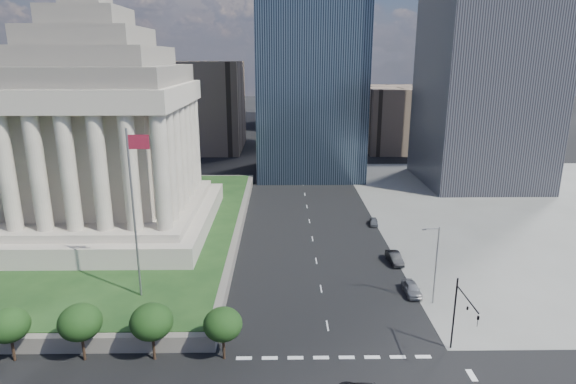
{
  "coord_description": "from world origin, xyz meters",
  "views": [
    {
      "loc": [
        -5.13,
        -28.25,
        29.36
      ],
      "look_at": [
        -4.47,
        19.88,
        15.81
      ],
      "focal_mm": 30.0,
      "sensor_mm": 36.0,
      "label": 1
    }
  ],
  "objects_px": {
    "street_lamp_north": "(435,261)",
    "parked_sedan_near": "(412,288)",
    "flagpole": "(135,206)",
    "war_memorial": "(97,110)",
    "parked_sedan_far": "(374,222)",
    "traffic_signal_ne": "(462,312)",
    "parked_sedan_mid": "(395,258)"
  },
  "relations": [
    {
      "from": "street_lamp_north",
      "to": "parked_sedan_far",
      "type": "height_order",
      "value": "street_lamp_north"
    },
    {
      "from": "parked_sedan_mid",
      "to": "parked_sedan_far",
      "type": "relative_size",
      "value": 1.3
    },
    {
      "from": "parked_sedan_near",
      "to": "war_memorial",
      "type": "bearing_deg",
      "value": 154.36
    },
    {
      "from": "street_lamp_north",
      "to": "parked_sedan_near",
      "type": "distance_m",
      "value": 5.74
    },
    {
      "from": "traffic_signal_ne",
      "to": "parked_sedan_near",
      "type": "xyz_separation_m",
      "value": [
        -1.0,
        13.71,
        -4.47
      ]
    },
    {
      "from": "street_lamp_north",
      "to": "parked_sedan_near",
      "type": "relative_size",
      "value": 2.19
    },
    {
      "from": "street_lamp_north",
      "to": "traffic_signal_ne",
      "type": "bearing_deg",
      "value": -94.19
    },
    {
      "from": "flagpole",
      "to": "street_lamp_north",
      "type": "relative_size",
      "value": 2.0
    },
    {
      "from": "street_lamp_north",
      "to": "parked_sedan_mid",
      "type": "xyz_separation_m",
      "value": [
        -1.83,
        12.14,
        -4.88
      ]
    },
    {
      "from": "war_memorial",
      "to": "parked_sedan_near",
      "type": "height_order",
      "value": "war_memorial"
    },
    {
      "from": "parked_sedan_near",
      "to": "flagpole",
      "type": "bearing_deg",
      "value": -175.45
    },
    {
      "from": "war_memorial",
      "to": "parked_sedan_far",
      "type": "relative_size",
      "value": 10.76
    },
    {
      "from": "flagpole",
      "to": "parked_sedan_near",
      "type": "height_order",
      "value": "flagpole"
    },
    {
      "from": "flagpole",
      "to": "street_lamp_north",
      "type": "bearing_deg",
      "value": 1.63
    },
    {
      "from": "parked_sedan_mid",
      "to": "flagpole",
      "type": "bearing_deg",
      "value": -162.55
    },
    {
      "from": "street_lamp_north",
      "to": "parked_sedan_far",
      "type": "bearing_deg",
      "value": 93.64
    },
    {
      "from": "traffic_signal_ne",
      "to": "parked_sedan_far",
      "type": "distance_m",
      "value": 40.31
    },
    {
      "from": "flagpole",
      "to": "parked_sedan_far",
      "type": "bearing_deg",
      "value": 41.73
    },
    {
      "from": "flagpole",
      "to": "street_lamp_north",
      "type": "distance_m",
      "value": 35.95
    },
    {
      "from": "street_lamp_north",
      "to": "parked_sedan_mid",
      "type": "height_order",
      "value": "street_lamp_north"
    },
    {
      "from": "flagpole",
      "to": "parked_sedan_near",
      "type": "bearing_deg",
      "value": 5.84
    },
    {
      "from": "parked_sedan_near",
      "to": "parked_sedan_far",
      "type": "bearing_deg",
      "value": 88.71
    },
    {
      "from": "flagpole",
      "to": "parked_sedan_mid",
      "type": "height_order",
      "value": "flagpole"
    },
    {
      "from": "traffic_signal_ne",
      "to": "parked_sedan_far",
      "type": "height_order",
      "value": "traffic_signal_ne"
    },
    {
      "from": "parked_sedan_far",
      "to": "parked_sedan_mid",
      "type": "bearing_deg",
      "value": -82.58
    },
    {
      "from": "traffic_signal_ne",
      "to": "parked_sedan_mid",
      "type": "height_order",
      "value": "traffic_signal_ne"
    },
    {
      "from": "parked_sedan_near",
      "to": "parked_sedan_mid",
      "type": "relative_size",
      "value": 0.97
    },
    {
      "from": "parked_sedan_mid",
      "to": "parked_sedan_near",
      "type": "bearing_deg",
      "value": -94.06
    },
    {
      "from": "war_memorial",
      "to": "flagpole",
      "type": "height_order",
      "value": "war_memorial"
    },
    {
      "from": "flagpole",
      "to": "parked_sedan_far",
      "type": "xyz_separation_m",
      "value": [
        33.33,
        29.73,
        -12.5
      ]
    },
    {
      "from": "traffic_signal_ne",
      "to": "war_memorial",
      "type": "bearing_deg",
      "value": 143.58
    },
    {
      "from": "street_lamp_north",
      "to": "parked_sedan_near",
      "type": "bearing_deg",
      "value": 127.19
    }
  ]
}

